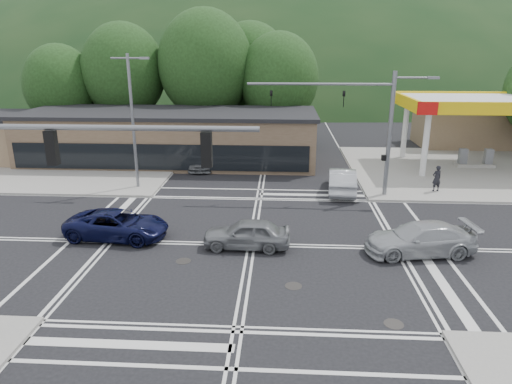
# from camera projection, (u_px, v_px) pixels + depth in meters

# --- Properties ---
(ground) EXTENTS (120.00, 120.00, 0.00)m
(ground) POSITION_uv_depth(u_px,v_px,m) (251.00, 245.00, 22.65)
(ground) COLOR black
(ground) RESTS_ON ground
(sidewalk_ne) EXTENTS (16.00, 16.00, 0.15)m
(sidewalk_ne) POSITION_uv_depth(u_px,v_px,m) (453.00, 170.00, 36.06)
(sidewalk_ne) COLOR gray
(sidewalk_ne) RESTS_ON ground
(sidewalk_nw) EXTENTS (16.00, 16.00, 0.15)m
(sidewalk_nw) POSITION_uv_depth(u_px,v_px,m) (83.00, 165.00, 37.72)
(sidewalk_nw) COLOR gray
(sidewalk_nw) RESTS_ON ground
(gas_station_canopy) EXTENTS (12.32, 8.34, 5.75)m
(gas_station_canopy) POSITION_uv_depth(u_px,v_px,m) (483.00, 105.00, 35.39)
(gas_station_canopy) COLOR silver
(gas_station_canopy) RESTS_ON ground
(convenience_store) EXTENTS (10.00, 6.00, 3.80)m
(convenience_store) POSITION_uv_depth(u_px,v_px,m) (472.00, 127.00, 44.75)
(convenience_store) COLOR #846B4F
(convenience_store) RESTS_ON ground
(commercial_row) EXTENTS (24.00, 8.00, 4.00)m
(commercial_row) POSITION_uv_depth(u_px,v_px,m) (171.00, 138.00, 38.65)
(commercial_row) COLOR brown
(commercial_row) RESTS_ON ground
(hill_north) EXTENTS (252.00, 126.00, 140.00)m
(hill_north) POSITION_uv_depth(u_px,v_px,m) (277.00, 88.00, 108.26)
(hill_north) COLOR #183518
(hill_north) RESTS_ON ground
(tree_n_a) EXTENTS (8.00, 8.00, 11.75)m
(tree_n_a) POSITION_uv_depth(u_px,v_px,m) (124.00, 71.00, 44.08)
(tree_n_a) COLOR #382619
(tree_n_a) RESTS_ON ground
(tree_n_b) EXTENTS (9.00, 9.00, 12.98)m
(tree_n_b) POSITION_uv_depth(u_px,v_px,m) (205.00, 64.00, 43.44)
(tree_n_b) COLOR #382619
(tree_n_b) RESTS_ON ground
(tree_n_c) EXTENTS (7.60, 7.60, 10.87)m
(tree_n_c) POSITION_uv_depth(u_px,v_px,m) (279.00, 79.00, 43.45)
(tree_n_c) COLOR #382619
(tree_n_c) RESTS_ON ground
(tree_n_d) EXTENTS (6.80, 6.80, 9.76)m
(tree_n_d) POSITION_uv_depth(u_px,v_px,m) (60.00, 86.00, 43.85)
(tree_n_d) COLOR #382619
(tree_n_d) RESTS_ON ground
(tree_n_e) EXTENTS (8.40, 8.40, 11.98)m
(tree_n_e) POSITION_uv_depth(u_px,v_px,m) (250.00, 70.00, 47.22)
(tree_n_e) COLOR #382619
(tree_n_e) RESTS_ON ground
(streetlight_nw) EXTENTS (2.50, 0.25, 9.00)m
(streetlight_nw) POSITION_uv_depth(u_px,v_px,m) (133.00, 116.00, 30.14)
(streetlight_nw) COLOR slate
(streetlight_nw) RESTS_ON ground
(signal_mast_ne) EXTENTS (11.65, 0.30, 8.00)m
(signal_mast_ne) POSITION_uv_depth(u_px,v_px,m) (371.00, 119.00, 28.52)
(signal_mast_ne) COLOR slate
(signal_mast_ne) RESTS_ON ground
(signal_mast_sw) EXTENTS (9.14, 0.28, 8.00)m
(signal_mast_sw) POSITION_uv_depth(u_px,v_px,m) (20.00, 196.00, 13.64)
(signal_mast_sw) COLOR slate
(signal_mast_sw) RESTS_ON ground
(car_blue_west) EXTENTS (5.35, 2.81, 1.44)m
(car_blue_west) POSITION_uv_depth(u_px,v_px,m) (117.00, 225.00, 23.28)
(car_blue_west) COLOR black
(car_blue_west) RESTS_ON ground
(car_grey_center) EXTENTS (4.26, 1.81, 1.44)m
(car_grey_center) POSITION_uv_depth(u_px,v_px,m) (247.00, 234.00, 22.15)
(car_grey_center) COLOR slate
(car_grey_center) RESTS_ON ground
(car_silver_east) EXTENTS (5.40, 2.78, 1.50)m
(car_silver_east) POSITION_uv_depth(u_px,v_px,m) (420.00, 239.00, 21.47)
(car_silver_east) COLOR #A5A8AC
(car_silver_east) RESTS_ON ground
(car_queue_a) EXTENTS (2.19, 5.14, 1.65)m
(car_queue_a) POSITION_uv_depth(u_px,v_px,m) (342.00, 180.00, 30.65)
(car_queue_a) COLOR #AFB1B6
(car_queue_a) RESTS_ON ground
(car_queue_b) EXTENTS (1.87, 4.45, 1.50)m
(car_queue_b) POSITION_uv_depth(u_px,v_px,m) (277.00, 148.00, 40.61)
(car_queue_b) COLOR silver
(car_queue_b) RESTS_ON ground
(car_northbound) EXTENTS (2.25, 4.89, 1.39)m
(car_northbound) POSITION_uv_depth(u_px,v_px,m) (202.00, 160.00, 36.86)
(car_northbound) COLOR #575A5C
(car_northbound) RESTS_ON ground
(pedestrian) EXTENTS (0.74, 0.60, 1.76)m
(pedestrian) POSITION_uv_depth(u_px,v_px,m) (437.00, 178.00, 30.34)
(pedestrian) COLOR black
(pedestrian) RESTS_ON sidewalk_ne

